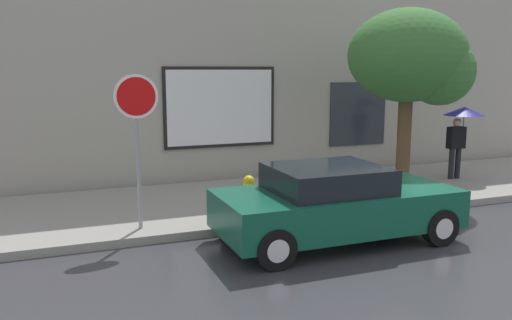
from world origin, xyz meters
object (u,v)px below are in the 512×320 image
object	(u,v)px
parked_car	(335,204)
pedestrian_with_umbrella	(462,121)
street_tree	(414,60)
fire_hydrant	(249,196)
stop_sign	(137,121)

from	to	relation	value
parked_car	pedestrian_with_umbrella	bearing A→B (deg)	28.71
parked_car	street_tree	size ratio (longest dim) A/B	1.00
parked_car	pedestrian_with_umbrella	xyz separation A→B (m)	(5.37, 2.94, 0.98)
fire_hydrant	street_tree	distance (m)	4.97
stop_sign	fire_hydrant	bearing A→B (deg)	3.84
parked_car	street_tree	world-z (taller)	street_tree
street_tree	stop_sign	xyz separation A→B (m)	(-6.29, -0.69, -1.09)
fire_hydrant	street_tree	bearing A→B (deg)	7.48
parked_car	pedestrian_with_umbrella	distance (m)	6.20
parked_car	fire_hydrant	world-z (taller)	parked_car
street_tree	stop_sign	distance (m)	6.42
pedestrian_with_umbrella	parked_car	bearing A→B (deg)	-151.29
fire_hydrant	stop_sign	size ratio (longest dim) A/B	0.29
parked_car	fire_hydrant	size ratio (longest dim) A/B	5.27
parked_car	pedestrian_with_umbrella	size ratio (longest dim) A/B	2.23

